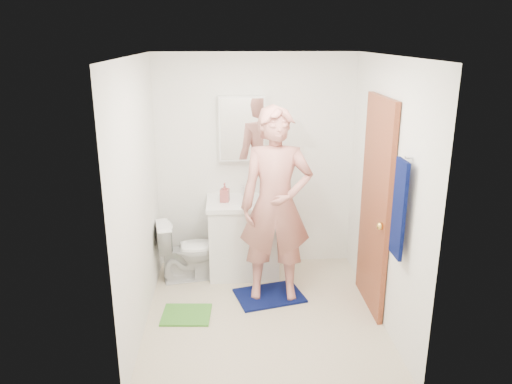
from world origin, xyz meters
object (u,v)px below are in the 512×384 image
vanity_cabinet (243,239)px  toothbrush_cup (269,192)px  toilet (188,250)px  man (276,205)px  soap_dispenser (225,192)px  medicine_cabinet (242,128)px  towel (399,209)px

vanity_cabinet → toothbrush_cup: (0.29, 0.12, 0.50)m
toilet → man: 1.20m
toothbrush_cup → soap_dispenser: bearing=-163.7°
vanity_cabinet → toilet: size_ratio=1.19×
medicine_cabinet → toilet: 1.44m
towel → toilet: towel is taller
vanity_cabinet → soap_dispenser: size_ratio=3.85×
medicine_cabinet → vanity_cabinet: bearing=-90.0°
towel → soap_dispenser: towel is taller
medicine_cabinet → toothbrush_cup: 0.76m
toilet → toothbrush_cup: size_ratio=5.35×
soap_dispenser → toothbrush_cup: size_ratio=1.65×
towel → soap_dispenser: size_ratio=3.85×
soap_dispenser → toothbrush_cup: soap_dispenser is taller
towel → vanity_cabinet: bearing=128.5°
soap_dispenser → medicine_cabinet: bearing=51.0°
towel → toilet: size_ratio=1.19×
vanity_cabinet → man: man is taller
medicine_cabinet → towel: (1.18, -1.71, -0.35)m
medicine_cabinet → man: 1.05m
medicine_cabinet → towel: size_ratio=0.87×
toilet → man: bearing=-128.0°
towel → toothbrush_cup: size_ratio=6.35×
towel → man: 1.30m
vanity_cabinet → toilet: (-0.60, -0.11, -0.06)m
towel → toothbrush_cup: 1.87m
medicine_cabinet → soap_dispenser: 0.72m
man → vanity_cabinet: bearing=121.1°
man → soap_dispenser: bearing=135.5°
toothbrush_cup → man: size_ratio=0.07×
medicine_cabinet → toothbrush_cup: medicine_cabinet is taller
medicine_cabinet → toothbrush_cup: size_ratio=5.56×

